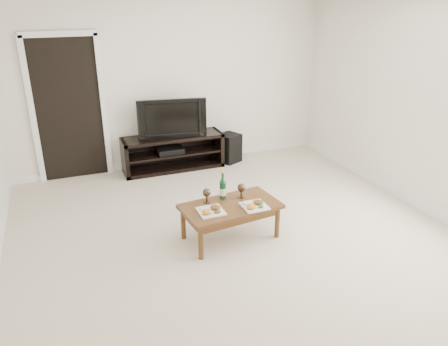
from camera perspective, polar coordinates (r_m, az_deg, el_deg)
floor at (r=4.93m, az=2.37°, el=-9.41°), size 5.50×5.50×0.00m
back_wall at (r=6.93m, az=-6.85°, el=11.51°), size 5.00×0.04×2.60m
doorway at (r=6.74m, az=-19.59°, el=7.67°), size 0.90×0.02×2.05m
media_console at (r=6.92m, az=-6.66°, el=2.69°), size 1.57×0.45×0.55m
television at (r=6.75m, az=-6.88°, el=7.27°), size 1.05×0.30×0.60m
av_receiver at (r=6.88m, az=-7.05°, el=3.00°), size 0.41×0.31×0.08m
subwoofer at (r=7.20m, az=0.66°, el=3.30°), size 0.41×0.41×0.47m
coffee_table at (r=4.97m, az=0.85°, el=-6.34°), size 1.14×0.71×0.42m
plate_left at (r=4.70m, az=-1.72°, el=-4.76°), size 0.27×0.27×0.07m
plate_right at (r=4.82m, az=3.98°, el=-4.07°), size 0.27×0.27×0.07m
wine_bottle at (r=4.94m, az=-0.16°, el=-1.50°), size 0.07×0.07×0.35m
goblet_left at (r=4.89m, az=-2.27°, el=-2.95°), size 0.09×0.09×0.17m
goblet_right at (r=5.01m, az=2.28°, el=-2.31°), size 0.09×0.09×0.17m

